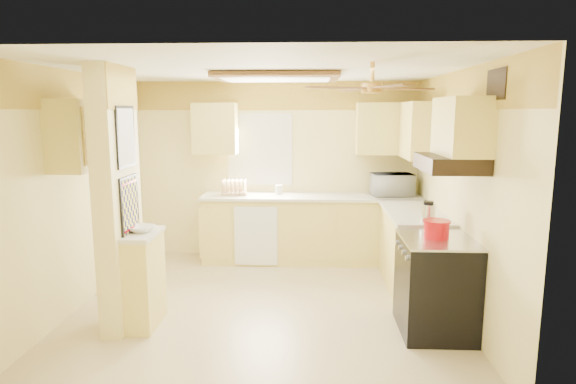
# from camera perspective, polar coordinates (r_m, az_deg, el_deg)

# --- Properties ---
(floor) EXTENTS (4.00, 4.00, 0.00)m
(floor) POSITION_cam_1_polar(r_m,az_deg,el_deg) (5.40, -2.65, -13.20)
(floor) COLOR #C4AF88
(floor) RESTS_ON ground
(ceiling) EXTENTS (4.00, 4.00, 0.00)m
(ceiling) POSITION_cam_1_polar(r_m,az_deg,el_deg) (4.99, -2.88, 14.30)
(ceiling) COLOR white
(ceiling) RESTS_ON wall_back
(wall_back) EXTENTS (4.00, 0.00, 4.00)m
(wall_back) POSITION_cam_1_polar(r_m,az_deg,el_deg) (6.92, -1.26, 2.61)
(wall_back) COLOR #F0E093
(wall_back) RESTS_ON floor
(wall_front) EXTENTS (4.00, 0.00, 4.00)m
(wall_front) POSITION_cam_1_polar(r_m,az_deg,el_deg) (3.20, -6.02, -5.60)
(wall_front) COLOR #F0E093
(wall_front) RESTS_ON floor
(wall_left) EXTENTS (0.00, 3.80, 3.80)m
(wall_left) POSITION_cam_1_polar(r_m,az_deg,el_deg) (5.60, -23.58, 0.17)
(wall_left) COLOR #F0E093
(wall_left) RESTS_ON floor
(wall_right) EXTENTS (0.00, 3.80, 3.80)m
(wall_right) POSITION_cam_1_polar(r_m,az_deg,el_deg) (5.25, 19.53, -0.16)
(wall_right) COLOR #F0E093
(wall_right) RESTS_ON floor
(wallpaper_border) EXTENTS (4.00, 0.02, 0.40)m
(wallpaper_border) POSITION_cam_1_polar(r_m,az_deg,el_deg) (6.85, -1.31, 11.34)
(wallpaper_border) COLOR #FFDF4B
(wallpaper_border) RESTS_ON wall_back
(partition_column) EXTENTS (0.20, 0.70, 2.50)m
(partition_column) POSITION_cam_1_polar(r_m,az_deg,el_deg) (4.84, -19.53, -0.94)
(partition_column) COLOR #F0E093
(partition_column) RESTS_ON floor
(partition_ledge) EXTENTS (0.25, 0.55, 0.90)m
(partition_ledge) POSITION_cam_1_polar(r_m,az_deg,el_deg) (4.97, -16.62, -10.09)
(partition_ledge) COLOR #DECC6D
(partition_ledge) RESTS_ON floor
(ledge_top) EXTENTS (0.28, 0.58, 0.04)m
(ledge_top) POSITION_cam_1_polar(r_m,az_deg,el_deg) (4.83, -16.89, -4.82)
(ledge_top) COLOR silver
(ledge_top) RESTS_ON partition_ledge
(lower_cabinets_back) EXTENTS (3.00, 0.60, 0.90)m
(lower_cabinets_back) POSITION_cam_1_polar(r_m,az_deg,el_deg) (6.75, 2.83, -4.48)
(lower_cabinets_back) COLOR #DECC6D
(lower_cabinets_back) RESTS_ON floor
(lower_cabinets_right) EXTENTS (0.60, 1.40, 0.90)m
(lower_cabinets_right) POSITION_cam_1_polar(r_m,az_deg,el_deg) (5.92, 14.63, -6.82)
(lower_cabinets_right) COLOR #DECC6D
(lower_cabinets_right) RESTS_ON floor
(countertop_back) EXTENTS (3.04, 0.64, 0.04)m
(countertop_back) POSITION_cam_1_polar(r_m,az_deg,el_deg) (6.65, 2.86, -0.57)
(countertop_back) COLOR silver
(countertop_back) RESTS_ON lower_cabinets_back
(countertop_right) EXTENTS (0.64, 1.44, 0.04)m
(countertop_right) POSITION_cam_1_polar(r_m,az_deg,el_deg) (5.80, 14.72, -2.36)
(countertop_right) COLOR silver
(countertop_right) RESTS_ON lower_cabinets_right
(dishwasher_panel) EXTENTS (0.58, 0.02, 0.80)m
(dishwasher_panel) POSITION_cam_1_polar(r_m,az_deg,el_deg) (6.50, -3.82, -5.23)
(dishwasher_panel) COLOR white
(dishwasher_panel) RESTS_ON lower_cabinets_back
(window) EXTENTS (0.92, 0.02, 1.02)m
(window) POSITION_cam_1_polar(r_m,az_deg,el_deg) (6.90, -3.36, 5.08)
(window) COLOR white
(window) RESTS_ON wall_back
(upper_cab_back_left) EXTENTS (0.60, 0.35, 0.70)m
(upper_cab_back_left) POSITION_cam_1_polar(r_m,az_deg,el_deg) (6.81, -8.60, 7.46)
(upper_cab_back_left) COLOR #DECC6D
(upper_cab_back_left) RESTS_ON wall_back
(upper_cab_back_right) EXTENTS (0.90, 0.35, 0.70)m
(upper_cab_back_right) POSITION_cam_1_polar(r_m,az_deg,el_deg) (6.77, 11.93, 7.35)
(upper_cab_back_right) COLOR #DECC6D
(upper_cab_back_right) RESTS_ON wall_back
(upper_cab_right) EXTENTS (0.35, 1.00, 0.70)m
(upper_cab_right) POSITION_cam_1_polar(r_m,az_deg,el_deg) (6.35, 15.07, 7.10)
(upper_cab_right) COLOR #DECC6D
(upper_cab_right) RESTS_ON wall_right
(upper_cab_left_wall) EXTENTS (0.35, 0.75, 0.70)m
(upper_cab_left_wall) POSITION_cam_1_polar(r_m,az_deg,el_deg) (5.24, -23.49, 6.20)
(upper_cab_left_wall) COLOR #DECC6D
(upper_cab_left_wall) RESTS_ON wall_left
(upper_cab_over_stove) EXTENTS (0.35, 0.76, 0.52)m
(upper_cab_over_stove) POSITION_cam_1_polar(r_m,az_deg,el_deg) (4.61, 19.88, 7.31)
(upper_cab_over_stove) COLOR #DECC6D
(upper_cab_over_stove) RESTS_ON wall_right
(stove) EXTENTS (0.68, 0.77, 0.92)m
(stove) POSITION_cam_1_polar(r_m,az_deg,el_deg) (4.84, 17.08, -10.49)
(stove) COLOR black
(stove) RESTS_ON floor
(range_hood) EXTENTS (0.50, 0.76, 0.14)m
(range_hood) POSITION_cam_1_polar(r_m,az_deg,el_deg) (4.60, 18.63, 3.26)
(range_hood) COLOR black
(range_hood) RESTS_ON upper_cab_over_stove
(poster_menu) EXTENTS (0.02, 0.42, 0.57)m
(poster_menu) POSITION_cam_1_polar(r_m,az_deg,el_deg) (4.73, -18.67, 6.21)
(poster_menu) COLOR black
(poster_menu) RESTS_ON partition_column
(poster_nashville) EXTENTS (0.02, 0.42, 0.57)m
(poster_nashville) POSITION_cam_1_polar(r_m,az_deg,el_deg) (4.81, -18.26, -1.54)
(poster_nashville) COLOR black
(poster_nashville) RESTS_ON partition_column
(ceiling_light_panel) EXTENTS (1.35, 0.95, 0.06)m
(ceiling_light_panel) POSITION_cam_1_polar(r_m,az_deg,el_deg) (5.48, -1.28, 13.42)
(ceiling_light_panel) COLOR brown
(ceiling_light_panel) RESTS_ON ceiling
(ceiling_fan) EXTENTS (1.15, 1.15, 0.26)m
(ceiling_fan) POSITION_cam_1_polar(r_m,az_deg,el_deg) (4.29, 9.91, 12.10)
(ceiling_fan) COLOR gold
(ceiling_fan) RESTS_ON ceiling
(vent_grate) EXTENTS (0.02, 0.40, 0.25)m
(vent_grate) POSITION_cam_1_polar(r_m,az_deg,el_deg) (4.33, 23.52, 11.63)
(vent_grate) COLOR black
(vent_grate) RESTS_ON wall_right
(microwave) EXTENTS (0.58, 0.43, 0.30)m
(microwave) POSITION_cam_1_polar(r_m,az_deg,el_deg) (6.75, 12.25, 0.86)
(microwave) COLOR white
(microwave) RESTS_ON countertop_back
(bowl) EXTENTS (0.27, 0.27, 0.06)m
(bowl) POSITION_cam_1_polar(r_m,az_deg,el_deg) (4.84, -16.96, -4.20)
(bowl) COLOR white
(bowl) RESTS_ON ledge_top
(dutch_oven) EXTENTS (0.25, 0.25, 0.17)m
(dutch_oven) POSITION_cam_1_polar(r_m,az_deg,el_deg) (4.71, 17.18, -4.19)
(dutch_oven) COLOR #B20810
(dutch_oven) RESTS_ON stove
(kettle) EXTENTS (0.15, 0.15, 0.23)m
(kettle) POSITION_cam_1_polar(r_m,az_deg,el_deg) (5.15, 16.28, -2.43)
(kettle) COLOR silver
(kettle) RESTS_ON countertop_right
(dish_rack) EXTENTS (0.37, 0.30, 0.20)m
(dish_rack) POSITION_cam_1_polar(r_m,az_deg,el_deg) (6.74, -6.44, 0.32)
(dish_rack) COLOR #D8BB7D
(dish_rack) RESTS_ON countertop_back
(utensil_crock) EXTENTS (0.10, 0.10, 0.20)m
(utensil_crock) POSITION_cam_1_polar(r_m,az_deg,el_deg) (6.74, -1.09, 0.31)
(utensil_crock) COLOR white
(utensil_crock) RESTS_ON countertop_back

